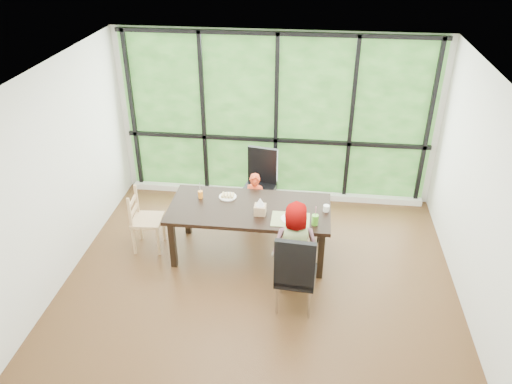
# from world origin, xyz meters

# --- Properties ---
(ground) EXTENTS (5.00, 5.00, 0.00)m
(ground) POSITION_xyz_m (0.00, 0.00, 0.00)
(ground) COLOR black
(ground) RESTS_ON ground
(back_wall) EXTENTS (5.00, 0.00, 5.00)m
(back_wall) POSITION_xyz_m (0.00, 2.25, 1.35)
(back_wall) COLOR silver
(back_wall) RESTS_ON ground
(foliage_backdrop) EXTENTS (4.80, 0.02, 2.65)m
(foliage_backdrop) POSITION_xyz_m (0.00, 2.23, 1.35)
(foliage_backdrop) COLOR #22471A
(foliage_backdrop) RESTS_ON back_wall
(window_mullions) EXTENTS (4.80, 0.06, 2.65)m
(window_mullions) POSITION_xyz_m (0.00, 2.19, 1.35)
(window_mullions) COLOR black
(window_mullions) RESTS_ON back_wall
(window_sill) EXTENTS (4.80, 0.12, 0.10)m
(window_sill) POSITION_xyz_m (0.00, 2.15, 0.05)
(window_sill) COLOR silver
(window_sill) RESTS_ON ground
(dining_table) EXTENTS (2.20, 1.13, 0.75)m
(dining_table) POSITION_xyz_m (-0.20, 0.52, 0.38)
(dining_table) COLOR black
(dining_table) RESTS_ON ground
(chair_window_leather) EXTENTS (0.54, 0.54, 1.08)m
(chair_window_leather) POSITION_xyz_m (-0.19, 1.51, 0.54)
(chair_window_leather) COLOR black
(chair_window_leather) RESTS_ON ground
(chair_interior_leather) EXTENTS (0.49, 0.49, 1.08)m
(chair_interior_leather) POSITION_xyz_m (0.48, -0.46, 0.54)
(chair_interior_leather) COLOR black
(chair_interior_leather) RESTS_ON ground
(chair_end_beech) EXTENTS (0.43, 0.45, 0.90)m
(chair_end_beech) POSITION_xyz_m (-1.63, 0.51, 0.45)
(chair_end_beech) COLOR tan
(chair_end_beech) RESTS_ON ground
(child_toddler) EXTENTS (0.38, 0.29, 0.92)m
(child_toddler) POSITION_xyz_m (-0.20, 1.12, 0.46)
(child_toddler) COLOR red
(child_toddler) RESTS_ON ground
(child_older) EXTENTS (0.62, 0.45, 1.18)m
(child_older) POSITION_xyz_m (0.43, -0.04, 0.59)
(child_older) COLOR slate
(child_older) RESTS_ON ground
(placemat) EXTENTS (0.49, 0.36, 0.01)m
(placemat) POSITION_xyz_m (0.36, 0.29, 0.75)
(placemat) COLOR tan
(placemat) RESTS_ON dining_table
(plate_far) EXTENTS (0.24, 0.24, 0.02)m
(plate_far) POSITION_xyz_m (-0.53, 0.75, 0.76)
(plate_far) COLOR white
(plate_far) RESTS_ON dining_table
(plate_near) EXTENTS (0.25, 0.25, 0.02)m
(plate_near) POSITION_xyz_m (0.36, 0.30, 0.76)
(plate_near) COLOR white
(plate_near) RESTS_ON dining_table
(orange_cup) EXTENTS (0.07, 0.07, 0.10)m
(orange_cup) POSITION_xyz_m (-0.90, 0.70, 0.80)
(orange_cup) COLOR orange
(orange_cup) RESTS_ON dining_table
(green_cup) EXTENTS (0.09, 0.09, 0.14)m
(green_cup) POSITION_xyz_m (0.67, 0.22, 0.82)
(green_cup) COLOR #54B12A
(green_cup) RESTS_ON dining_table
(white_mug) EXTENTS (0.08, 0.08, 0.08)m
(white_mug) POSITION_xyz_m (0.81, 0.56, 0.79)
(white_mug) COLOR white
(white_mug) RESTS_ON dining_table
(tissue_box) EXTENTS (0.15, 0.15, 0.13)m
(tissue_box) POSITION_xyz_m (-0.04, 0.38, 0.81)
(tissue_box) COLOR tan
(tissue_box) RESTS_ON dining_table
(crepe_rolls_far) EXTENTS (0.20, 0.12, 0.04)m
(crepe_rolls_far) POSITION_xyz_m (-0.53, 0.75, 0.78)
(crepe_rolls_far) COLOR tan
(crepe_rolls_far) RESTS_ON plate_far
(crepe_rolls_near) EXTENTS (0.05, 0.12, 0.04)m
(crepe_rolls_near) POSITION_xyz_m (0.36, 0.30, 0.78)
(crepe_rolls_near) COLOR tan
(crepe_rolls_near) RESTS_ON plate_near
(straw_white) EXTENTS (0.01, 0.04, 0.20)m
(straw_white) POSITION_xyz_m (-0.90, 0.70, 0.89)
(straw_white) COLOR white
(straw_white) RESTS_ON orange_cup
(straw_pink) EXTENTS (0.01, 0.04, 0.20)m
(straw_pink) POSITION_xyz_m (0.67, 0.22, 0.93)
(straw_pink) COLOR pink
(straw_pink) RESTS_ON green_cup
(tissue) EXTENTS (0.12, 0.12, 0.11)m
(tissue) POSITION_xyz_m (-0.04, 0.38, 0.93)
(tissue) COLOR white
(tissue) RESTS_ON tissue_box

